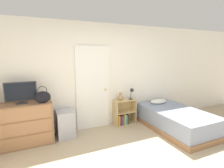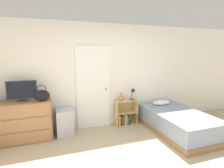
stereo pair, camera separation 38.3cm
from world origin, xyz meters
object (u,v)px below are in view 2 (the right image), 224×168
at_px(handbag, 42,95).
at_px(desk_lamp, 133,92).
at_px(dresser, 26,121).
at_px(storage_bin, 65,122).
at_px(bookshelf, 124,115).
at_px(tv, 22,91).
at_px(bed, 177,122).
at_px(teddy_bear, 121,97).

relative_size(handbag, desk_lamp, 1.15).
xyz_separation_m(dresser, storage_bin, (0.80, 0.02, -0.13)).
height_order(storage_bin, bookshelf, bookshelf).
xyz_separation_m(storage_bin, bookshelf, (1.50, 0.09, -0.05)).
relative_size(tv, bookshelf, 0.88).
xyz_separation_m(dresser, bed, (3.32, -0.70, -0.19)).
relative_size(dresser, teddy_bear, 5.36).
bearing_deg(desk_lamp, dresser, -178.62).
distance_m(desk_lamp, bed, 1.27).
bearing_deg(storage_bin, bookshelf, 3.33).
height_order(bookshelf, bed, bookshelf).
xyz_separation_m(storage_bin, bed, (2.52, -0.71, -0.05)).
bearing_deg(tv, bed, -11.98).
bearing_deg(storage_bin, tv, -179.74).
relative_size(teddy_bear, bed, 0.11).
xyz_separation_m(storage_bin, desk_lamp, (1.71, 0.04, 0.57)).
height_order(dresser, teddy_bear, dresser).
xyz_separation_m(teddy_bear, bed, (1.11, -0.80, -0.50)).
xyz_separation_m(bookshelf, bed, (1.02, -0.80, -0.00)).
height_order(tv, bed, tv).
height_order(tv, bookshelf, tv).
xyz_separation_m(storage_bin, teddy_bear, (1.41, 0.08, 0.44)).
bearing_deg(tv, dresser, -33.19).
height_order(storage_bin, bed, same).
height_order(storage_bin, teddy_bear, teddy_bear).
xyz_separation_m(teddy_bear, desk_lamp, (0.30, -0.04, 0.13)).
bearing_deg(bed, storage_bin, 164.23).
height_order(handbag, bookshelf, handbag).
bearing_deg(teddy_bear, handbag, -172.56).
distance_m(handbag, teddy_bear, 1.88).
distance_m(teddy_bear, desk_lamp, 0.33).
height_order(handbag, teddy_bear, handbag).
relative_size(storage_bin, desk_lamp, 1.99).
xyz_separation_m(tv, handbag, (0.38, -0.15, -0.10)).
distance_m(bookshelf, desk_lamp, 0.66).
distance_m(storage_bin, bed, 2.62).
relative_size(storage_bin, bed, 0.32).
bearing_deg(desk_lamp, bookshelf, 168.75).
distance_m(tv, bookshelf, 2.46).
xyz_separation_m(tv, teddy_bear, (2.23, 0.09, -0.34)).
relative_size(handbag, bed, 0.18).
distance_m(handbag, storage_bin, 0.83).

